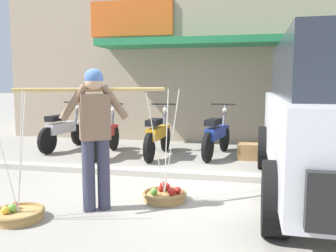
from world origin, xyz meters
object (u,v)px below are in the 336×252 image
object	(u,v)px
fruit_basket_left_side	(18,213)
motorcycle_nearest_shop	(63,130)
motorcycle_end_of_row	(216,135)
wooden_crate	(248,151)
fruit_basket_right_side	(165,194)
motorcycle_third_in_row	(158,135)
fruit_vendor	(95,130)
motorcycle_second_in_row	(105,134)

from	to	relation	value
fruit_basket_left_side	motorcycle_nearest_shop	size ratio (longest dim) A/B	0.80
motorcycle_nearest_shop	motorcycle_end_of_row	world-z (taller)	same
wooden_crate	fruit_basket_right_side	bearing A→B (deg)	-111.21
motorcycle_nearest_shop	wooden_crate	distance (m)	4.20
motorcycle_nearest_shop	motorcycle_third_in_row	world-z (taller)	same
fruit_vendor	motorcycle_nearest_shop	xyz separation A→B (m)	(-2.35, 3.56, -0.53)
fruit_basket_right_side	motorcycle_third_in_row	size ratio (longest dim) A/B	0.80
motorcycle_second_in_row	motorcycle_end_of_row	bearing A→B (deg)	9.47
motorcycle_second_in_row	motorcycle_third_in_row	size ratio (longest dim) A/B	1.00
motorcycle_third_in_row	wooden_crate	size ratio (longest dim) A/B	4.14
fruit_basket_right_side	motorcycle_nearest_shop	size ratio (longest dim) A/B	0.80
fruit_basket_left_side	wooden_crate	xyz separation A→B (m)	(2.56, 3.82, 0.08)
motorcycle_end_of_row	wooden_crate	distance (m)	0.73
fruit_vendor	fruit_basket_right_side	distance (m)	1.26
fruit_vendor	motorcycle_third_in_row	world-z (taller)	fruit_vendor
fruit_vendor	motorcycle_nearest_shop	size ratio (longest dim) A/B	0.93
motorcycle_nearest_shop	motorcycle_third_in_row	bearing A→B (deg)	-8.47
motorcycle_nearest_shop	motorcycle_end_of_row	distance (m)	3.53
fruit_vendor	fruit_basket_right_side	world-z (taller)	fruit_vendor
fruit_basket_right_side	motorcycle_third_in_row	world-z (taller)	fruit_basket_right_side
fruit_vendor	fruit_basket_left_side	distance (m)	1.26
fruit_basket_left_side	motorcycle_nearest_shop	world-z (taller)	fruit_basket_left_side
motorcycle_third_in_row	wooden_crate	bearing A→B (deg)	3.35
motorcycle_second_in_row	motorcycle_end_of_row	distance (m)	2.35
fruit_basket_right_side	motorcycle_third_in_row	bearing A→B (deg)	105.46
fruit_basket_left_side	motorcycle_end_of_row	size ratio (longest dim) A/B	0.81
fruit_basket_left_side	motorcycle_second_in_row	world-z (taller)	fruit_basket_left_side
motorcycle_end_of_row	wooden_crate	xyz separation A→B (m)	(0.65, -0.16, -0.29)
fruit_basket_left_side	motorcycle_third_in_row	distance (m)	3.80
motorcycle_end_of_row	motorcycle_second_in_row	bearing A→B (deg)	-170.53
fruit_vendor	wooden_crate	size ratio (longest dim) A/B	3.85
fruit_vendor	motorcycle_end_of_row	size ratio (longest dim) A/B	0.94
motorcycle_nearest_shop	motorcycle_second_in_row	xyz separation A→B (m)	(1.21, -0.46, 0.00)
motorcycle_third_in_row	wooden_crate	xyz separation A→B (m)	(1.85, 0.11, -0.29)
fruit_vendor	motorcycle_second_in_row	xyz separation A→B (m)	(-1.14, 3.10, -0.53)
motorcycle_nearest_shop	motorcycle_second_in_row	bearing A→B (deg)	-20.94
motorcycle_end_of_row	wooden_crate	size ratio (longest dim) A/B	4.08
fruit_vendor	motorcycle_end_of_row	bearing A→B (deg)	71.36
fruit_basket_left_side	wooden_crate	size ratio (longest dim) A/B	3.30
fruit_vendor	fruit_basket_right_side	bearing A→B (deg)	34.22
fruit_vendor	motorcycle_second_in_row	bearing A→B (deg)	110.24
fruit_basket_left_side	motorcycle_nearest_shop	xyz separation A→B (m)	(-1.62, 4.06, 0.38)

